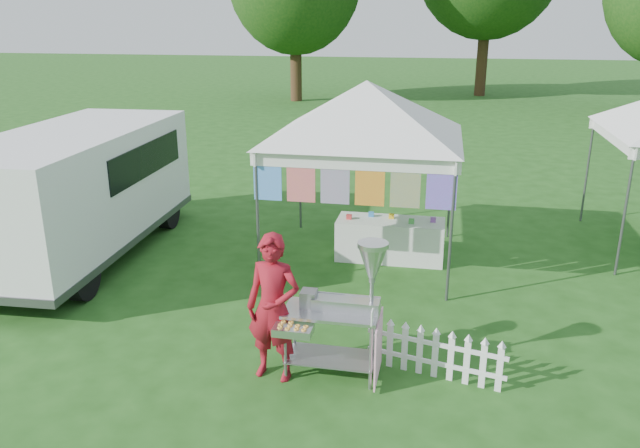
# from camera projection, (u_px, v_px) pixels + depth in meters

# --- Properties ---
(ground) EXTENTS (120.00, 120.00, 0.00)m
(ground) POSITION_uv_depth(u_px,v_px,m) (325.00, 364.00, 7.45)
(ground) COLOR #1E4C15
(ground) RESTS_ON ground
(canopy_main) EXTENTS (4.24, 4.24, 3.45)m
(canopy_main) POSITION_uv_depth(u_px,v_px,m) (367.00, 81.00, 9.76)
(canopy_main) COLOR #59595E
(canopy_main) RESTS_ON ground
(donut_cart) EXTENTS (1.19, 0.80, 1.64)m
(donut_cart) POSITION_uv_depth(u_px,v_px,m) (347.00, 300.00, 6.90)
(donut_cart) COLOR gray
(donut_cart) RESTS_ON ground
(vendor) EXTENTS (0.68, 0.49, 1.72)m
(vendor) POSITION_uv_depth(u_px,v_px,m) (273.00, 308.00, 6.95)
(vendor) COLOR maroon
(vendor) RESTS_ON ground
(cargo_van) EXTENTS (2.32, 5.30, 2.17)m
(cargo_van) POSITION_uv_depth(u_px,v_px,m) (80.00, 189.00, 10.61)
(cargo_van) COLOR white
(cargo_van) RESTS_ON ground
(picket_fence) EXTENTS (1.58, 0.40, 0.56)m
(picket_fence) POSITION_uv_depth(u_px,v_px,m) (435.00, 355.00, 7.10)
(picket_fence) COLOR white
(picket_fence) RESTS_ON ground
(display_table) EXTENTS (1.80, 0.70, 0.69)m
(display_table) POSITION_uv_depth(u_px,v_px,m) (390.00, 239.00, 10.60)
(display_table) COLOR white
(display_table) RESTS_ON ground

